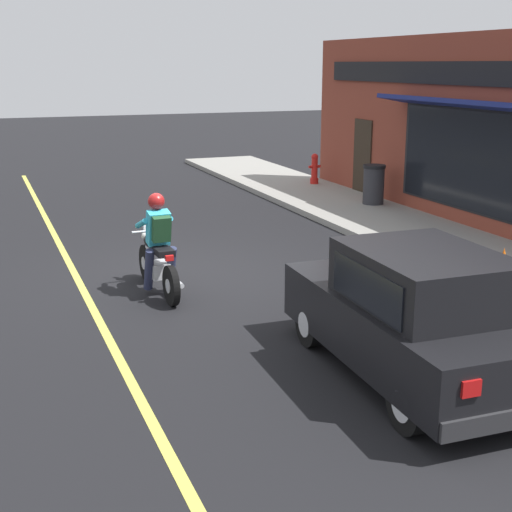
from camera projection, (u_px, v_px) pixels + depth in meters
The scene contains 9 objects.
ground_plane at pixel (186, 275), 12.39m from camera, with size 80.00×80.00×0.00m, color black.
sidewalk_curb at pixel (366, 215), 16.95m from camera, with size 2.60×22.00×0.14m, color gray.
lane_stripe at pixel (59, 244), 14.45m from camera, with size 0.12×19.80×0.01m, color #D1C64C.
storefront_building at pixel (443, 129), 16.32m from camera, with size 1.25×11.43×4.20m.
motorcycle_with_rider at pixel (158, 252), 11.25m from camera, with size 0.56×2.02×1.62m.
car_hatchback at pixel (413, 315), 8.16m from camera, with size 1.77×3.83×1.57m.
traffic_cone at pixel (503, 266), 11.33m from camera, with size 0.36×0.36×0.60m.
trash_bin at pixel (374, 184), 17.80m from camera, with size 0.56×0.56×0.98m.
fire_hydrant at pixel (315, 169), 20.83m from camera, with size 0.36×0.24×0.88m.
Camera 1 is at (-3.23, -11.49, 3.55)m, focal length 50.00 mm.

